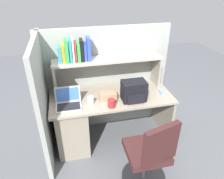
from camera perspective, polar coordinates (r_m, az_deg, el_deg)
name	(u,v)px	position (r m, az deg, el deg)	size (l,w,h in m)	color
ground_plane	(111,137)	(3.23, -0.20, -12.78)	(8.00, 8.00, 0.00)	#595B60
desk	(84,119)	(2.93, -7.74, -7.96)	(1.60, 0.70, 0.73)	gray
cubicle_partition_rear	(106,80)	(3.09, -1.77, 2.64)	(1.84, 0.05, 1.55)	#939991
cubicle_partition_left	(44,102)	(2.70, -17.94, -3.37)	(0.05, 1.06, 1.55)	#939991
overhead_hutch	(108,65)	(2.80, -1.14, 6.60)	(1.44, 0.28, 0.45)	gray
reference_books_on_shelf	(74,51)	(2.68, -10.16, 10.22)	(0.40, 0.18, 0.30)	teal
laptop	(68,102)	(2.62, -11.76, -3.35)	(0.31, 0.25, 0.22)	#B7BABF
backpack	(134,91)	(2.65, 5.94, -0.46)	(0.30, 0.23, 0.26)	black
computer_mouse	(162,92)	(2.92, 13.42, -0.62)	(0.06, 0.10, 0.03)	#7299C6
paper_cup	(91,100)	(2.62, -5.81, -2.96)	(0.08, 0.08, 0.09)	white
tissue_box	(108,96)	(2.69, -1.11, -1.76)	(0.22, 0.12, 0.10)	#9E7F60
snack_canister	(112,103)	(2.54, -0.11, -3.76)	(0.10, 0.10, 0.10)	maroon
office_chair	(149,158)	(2.45, 9.97, -17.84)	(0.52, 0.53, 0.93)	black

